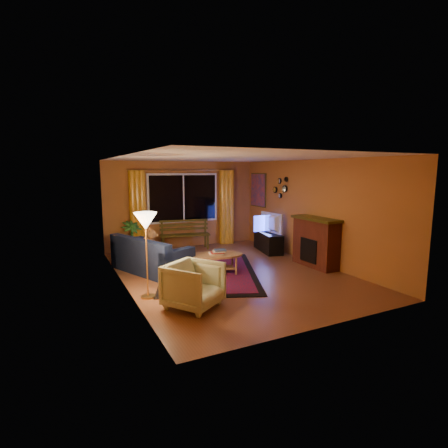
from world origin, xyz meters
name	(u,v)px	position (x,y,z in m)	size (l,w,h in m)	color
floor	(230,273)	(0.00, 0.00, -0.01)	(4.50, 6.00, 0.02)	brown
ceiling	(230,157)	(0.00, 0.00, 2.51)	(4.50, 6.00, 0.02)	white
wall_back	(183,205)	(0.00, 3.01, 1.25)	(4.50, 0.02, 2.50)	#B77133
wall_left	(123,224)	(-2.26, 0.00, 1.25)	(0.02, 6.00, 2.50)	#B77133
wall_right	(312,211)	(2.26, 0.00, 1.25)	(0.02, 6.00, 2.50)	#B77133
window	(184,198)	(0.00, 2.94, 1.45)	(2.00, 0.02, 1.30)	black
curtain_rod	(184,170)	(0.00, 2.90, 2.25)	(0.03, 0.03, 3.20)	#BF8C3F
curtain_left	(138,212)	(-1.35, 2.88, 1.12)	(0.36, 0.36, 2.24)	gold
curtain_right	(226,207)	(1.35, 2.88, 1.12)	(0.36, 0.36, 2.24)	gold
bench	(185,242)	(-0.09, 2.63, 0.21)	(1.40, 0.41, 0.42)	#3F370D
potted_plant	(131,240)	(-1.65, 2.34, 0.48)	(0.54, 0.54, 0.96)	#235B1E
sofa	(151,254)	(-1.52, 0.87, 0.39)	(0.84, 1.95, 0.79)	#111C3F
dog	(148,240)	(-1.47, 1.31, 0.64)	(0.33, 0.45, 0.49)	#A26D40
armchair	(194,283)	(-1.43, -1.47, 0.41)	(0.80, 0.75, 0.82)	beige
floor_lamp	(147,256)	(-2.00, -0.70, 0.76)	(0.25, 0.25, 1.53)	#BF8C3F
rug	(209,272)	(-0.40, 0.23, 0.01)	(2.02, 3.19, 0.02)	maroon
coffee_table	(216,264)	(-0.29, 0.11, 0.21)	(1.18, 1.18, 0.43)	#A97C4F
tv_console	(268,242)	(1.92, 1.40, 0.26)	(0.42, 1.27, 0.53)	black
television	(269,223)	(1.92, 1.40, 0.80)	(0.96, 0.13, 0.55)	black
fireplace	(316,243)	(2.05, -0.40, 0.55)	(0.40, 1.20, 1.10)	maroon
mirror_cluster	(280,187)	(2.21, 1.30, 1.80)	(0.06, 0.60, 0.56)	black
painting	(258,190)	(2.22, 2.45, 1.65)	(0.04, 0.76, 0.96)	#E44721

